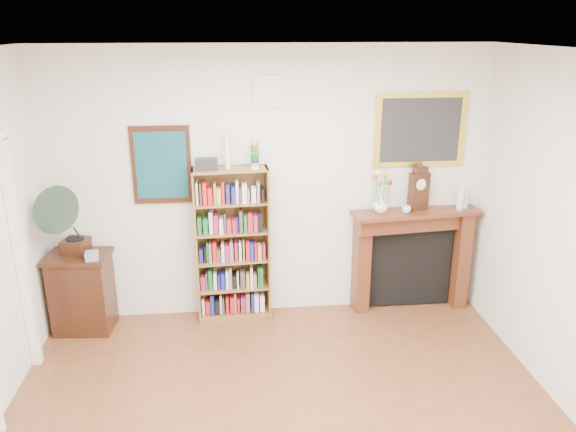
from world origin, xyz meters
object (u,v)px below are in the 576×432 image
object	(u,v)px
gramophone	(68,216)
bottle_right	(465,199)
teacup	(406,210)
bookshelf	(232,237)
side_cabinet	(82,292)
fireplace	(411,250)
cd_stack	(92,256)
flower_vase	(381,205)
bottle_left	(460,199)
mantel_clock	(419,189)

from	to	relation	value
gramophone	bottle_right	size ratio (longest dim) A/B	3.74
gramophone	teacup	distance (m)	3.33
bookshelf	bottle_right	size ratio (longest dim) A/B	9.40
side_cabinet	fireplace	size ratio (longest dim) A/B	0.60
cd_stack	flower_vase	xyz separation A→B (m)	(2.87, 0.21, 0.36)
teacup	bottle_left	xyz separation A→B (m)	(0.58, 0.05, 0.08)
gramophone	teacup	size ratio (longest dim) A/B	8.09
fireplace	bottle_left	distance (m)	0.75
fireplace	bottle_left	world-z (taller)	bottle_left
fireplace	cd_stack	size ratio (longest dim) A/B	11.40
fireplace	mantel_clock	xyz separation A→B (m)	(0.02, -0.01, 0.69)
fireplace	mantel_clock	distance (m)	0.69
flower_vase	bottle_right	bearing A→B (deg)	3.15
side_cabinet	mantel_clock	distance (m)	3.58
bookshelf	side_cabinet	xyz separation A→B (m)	(-1.52, -0.08, -0.50)
cd_stack	bottle_left	xyz separation A→B (m)	(3.71, 0.22, 0.39)
gramophone	mantel_clock	xyz separation A→B (m)	(3.48, 0.19, 0.11)
mantel_clock	flower_vase	xyz separation A→B (m)	(-0.41, -0.06, -0.14)
bookshelf	cd_stack	distance (m)	1.36
side_cabinet	bottle_right	world-z (taller)	bottle_right
flower_vase	teacup	size ratio (longest dim) A/B	1.79
bottle_left	teacup	bearing A→B (deg)	-174.99
bookshelf	bottle_left	distance (m)	2.39
fireplace	cd_stack	xyz separation A→B (m)	(-3.25, -0.28, 0.19)
fireplace	bottle_right	xyz separation A→B (m)	(0.53, -0.02, 0.57)
fireplace	teacup	size ratio (longest dim) A/B	14.80
fireplace	flower_vase	xyz separation A→B (m)	(-0.38, -0.07, 0.55)
bookshelf	mantel_clock	bearing A→B (deg)	-2.66
bookshelf	teacup	world-z (taller)	bookshelf
flower_vase	bottle_left	bearing A→B (deg)	0.52
mantel_clock	bottle_left	xyz separation A→B (m)	(0.43, -0.05, -0.10)
gramophone	flower_vase	world-z (taller)	gramophone
flower_vase	side_cabinet	bearing A→B (deg)	-178.70
side_cabinet	bottle_left	bearing A→B (deg)	5.63
fireplace	flower_vase	distance (m)	0.68
gramophone	teacup	xyz separation A→B (m)	(3.33, 0.09, -0.07)
flower_vase	teacup	world-z (taller)	flower_vase
mantel_clock	bottle_left	size ratio (longest dim) A/B	1.89
fireplace	teacup	xyz separation A→B (m)	(-0.13, -0.11, 0.50)
bookshelf	teacup	xyz separation A→B (m)	(1.78, -0.06, 0.26)
bookshelf	mantel_clock	xyz separation A→B (m)	(1.93, 0.04, 0.44)
side_cabinet	flower_vase	bearing A→B (deg)	5.80
cd_stack	mantel_clock	xyz separation A→B (m)	(3.28, 0.27, 0.49)
fireplace	gramophone	xyz separation A→B (m)	(-3.45, -0.20, 0.58)
side_cabinet	cd_stack	world-z (taller)	cd_stack
bottle_left	gramophone	bearing A→B (deg)	-177.97
bookshelf	flower_vase	size ratio (longest dim) A/B	11.33
gramophone	bottle_left	bearing A→B (deg)	16.53
fireplace	bottle_right	bearing A→B (deg)	-8.01
cd_stack	teacup	distance (m)	3.15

